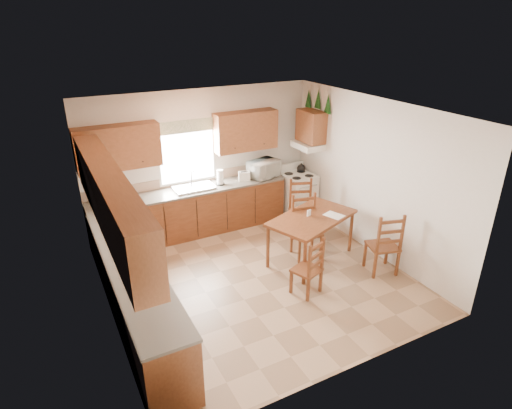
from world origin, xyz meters
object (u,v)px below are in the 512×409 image
chair_far_left (307,228)px  chair_near_left (307,266)px  stove (298,196)px  dining_table (311,238)px  chair_near_right (383,242)px  microwave (264,169)px  chair_far_right (302,209)px

chair_far_left → chair_near_left: bearing=-112.4°
stove → chair_near_left: chair_near_left is taller
dining_table → chair_near_right: chair_near_right is taller
dining_table → chair_near_right: bearing=-67.3°
microwave → chair_far_left: size_ratio=0.51×
dining_table → chair_far_left: bearing=74.8°
dining_table → chair_near_right: size_ratio=1.40×
dining_table → chair_near_left: size_ratio=1.63×
chair_near_right → chair_far_right: size_ratio=1.01×
chair_near_left → chair_near_right: chair_near_right is taller
microwave → chair_near_left: (-0.69, -2.60, -0.62)m
chair_near_left → chair_far_left: bearing=-144.3°
chair_near_left → chair_far_right: bearing=-141.6°
chair_near_right → chair_far_right: 1.76m
chair_near_right → chair_far_left: 1.28m
chair_near_left → chair_far_left: chair_far_left is taller
stove → dining_table: (-0.78, -1.61, -0.04)m
chair_near_left → microwave: bearing=-125.4°
microwave → chair_near_left: 2.76m
dining_table → chair_far_right: (0.36, 0.84, 0.13)m
microwave → chair_near_left: size_ratio=0.60×
chair_near_right → chair_far_left: chair_far_left is taller
stove → chair_far_right: 0.88m
chair_near_right → chair_far_right: chair_near_right is taller
microwave → chair_near_right: bearing=-91.9°
stove → chair_near_right: 2.48m
stove → chair_far_left: size_ratio=0.81×
chair_far_left → dining_table: bearing=-73.4°
stove → dining_table: bearing=-121.3°
dining_table → chair_near_right: (0.81, -0.86, 0.13)m
chair_near_right → chair_far_right: (-0.45, 1.70, -0.00)m
chair_near_left → chair_far_left: (0.61, 0.91, 0.08)m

